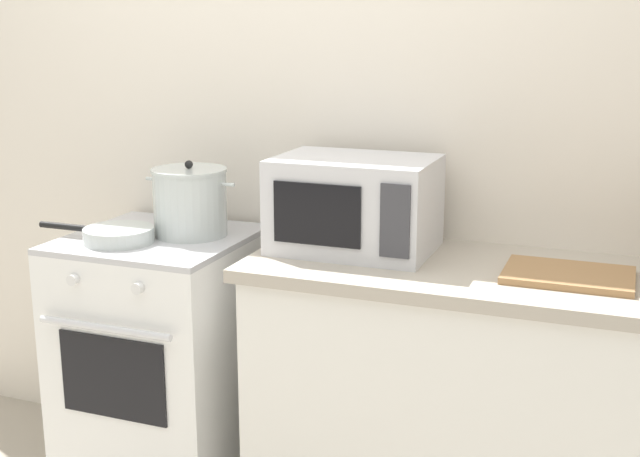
# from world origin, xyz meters

# --- Properties ---
(back_wall) EXTENTS (4.40, 0.10, 2.50)m
(back_wall) POSITION_xyz_m (0.30, 0.97, 1.25)
(back_wall) COLOR silver
(back_wall) RESTS_ON ground_plane
(lower_cabinet_right) EXTENTS (1.64, 0.56, 0.88)m
(lower_cabinet_right) POSITION_xyz_m (0.90, 0.62, 0.44)
(lower_cabinet_right) COLOR white
(lower_cabinet_right) RESTS_ON ground_plane
(countertop_right) EXTENTS (1.70, 0.60, 0.04)m
(countertop_right) POSITION_xyz_m (0.90, 0.62, 0.90)
(countertop_right) COLOR #ADA393
(countertop_right) RESTS_ON lower_cabinet_right
(stove) EXTENTS (0.60, 0.64, 0.92)m
(stove) POSITION_xyz_m (-0.35, 0.60, 0.46)
(stove) COLOR white
(stove) RESTS_ON ground_plane
(stock_pot) EXTENTS (0.34, 0.26, 0.26)m
(stock_pot) POSITION_xyz_m (-0.25, 0.66, 1.04)
(stock_pot) COLOR #B9C2BF
(stock_pot) RESTS_ON stove
(frying_pan) EXTENTS (0.43, 0.23, 0.05)m
(frying_pan) POSITION_xyz_m (-0.43, 0.48, 0.95)
(frying_pan) COLOR #B9C2BF
(frying_pan) RESTS_ON stove
(microwave) EXTENTS (0.50, 0.37, 0.30)m
(microwave) POSITION_xyz_m (0.34, 0.68, 1.07)
(microwave) COLOR silver
(microwave) RESTS_ON countertop_right
(cutting_board) EXTENTS (0.36, 0.26, 0.02)m
(cutting_board) POSITION_xyz_m (1.01, 0.60, 0.93)
(cutting_board) COLOR #997047
(cutting_board) RESTS_ON countertop_right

